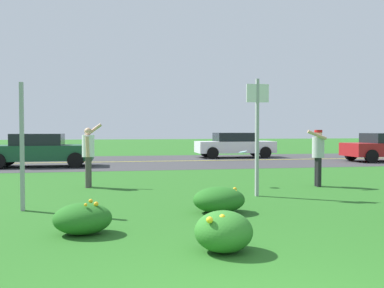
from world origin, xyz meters
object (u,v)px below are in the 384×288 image
(person_thrower_white_shirt, at_px, (88,151))
(frisbee_pale_blue, at_px, (243,152))
(sign_post_near_path, at_px, (22,147))
(car_white_center_right, at_px, (234,145))
(car_dark_green_center_left, at_px, (40,150))
(person_catcher_red_cap_gray_shirt, at_px, (318,152))
(sign_post_by_roadside, at_px, (257,126))

(person_thrower_white_shirt, relative_size, frisbee_pale_blue, 7.69)
(sign_post_near_path, xyz_separation_m, car_white_center_right, (8.79, 14.75, -0.54))
(person_thrower_white_shirt, relative_size, car_dark_green_center_left, 0.40)
(sign_post_near_path, relative_size, car_dark_green_center_left, 0.57)
(car_white_center_right, bearing_deg, person_thrower_white_shirt, -123.75)
(person_catcher_red_cap_gray_shirt, bearing_deg, frisbee_pale_blue, 168.76)
(sign_post_near_path, relative_size, car_white_center_right, 0.57)
(sign_post_near_path, xyz_separation_m, person_catcher_red_cap_gray_shirt, (7.55, 2.23, -0.29))
(person_thrower_white_shirt, distance_m, car_white_center_right, 13.83)
(person_catcher_red_cap_gray_shirt, height_order, car_white_center_right, person_catcher_red_cap_gray_shirt)
(sign_post_by_roadside, relative_size, car_white_center_right, 0.64)
(person_catcher_red_cap_gray_shirt, xyz_separation_m, car_white_center_right, (1.24, 12.52, -0.25))
(frisbee_pale_blue, bearing_deg, sign_post_by_roadside, -96.77)
(sign_post_by_roadside, bearing_deg, car_dark_green_center_left, 124.65)
(sign_post_by_roadside, height_order, car_dark_green_center_left, sign_post_by_roadside)
(frisbee_pale_blue, height_order, car_dark_green_center_left, car_dark_green_center_left)
(person_thrower_white_shirt, bearing_deg, person_catcher_red_cap_gray_shirt, -9.06)
(sign_post_by_roadside, relative_size, car_dark_green_center_left, 0.64)
(person_thrower_white_shirt, bearing_deg, frisbee_pale_blue, -7.99)
(frisbee_pale_blue, relative_size, car_dark_green_center_left, 0.05)
(car_white_center_right, bearing_deg, sign_post_near_path, -120.79)
(frisbee_pale_blue, distance_m, car_white_center_right, 12.56)
(sign_post_near_path, height_order, car_white_center_right, sign_post_near_path)
(person_catcher_red_cap_gray_shirt, height_order, frisbee_pale_blue, person_catcher_red_cap_gray_shirt)
(person_catcher_red_cap_gray_shirt, bearing_deg, person_thrower_white_shirt, 170.94)
(car_dark_green_center_left, xyz_separation_m, car_white_center_right, (10.15, 4.33, 0.00))
(sign_post_near_path, distance_m, person_catcher_red_cap_gray_shirt, 7.88)
(frisbee_pale_blue, bearing_deg, car_white_center_right, 74.58)
(car_dark_green_center_left, bearing_deg, car_white_center_right, 23.10)
(sign_post_by_roadside, xyz_separation_m, frisbee_pale_blue, (0.21, 1.77, -0.73))
(sign_post_near_path, distance_m, sign_post_by_roadside, 5.33)
(car_white_center_right, bearing_deg, car_dark_green_center_left, -156.90)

